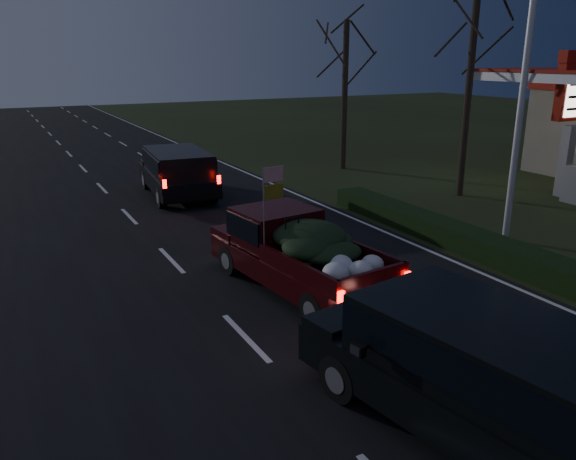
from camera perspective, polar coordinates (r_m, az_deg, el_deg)
name	(u,v)px	position (r m, az deg, el deg)	size (l,w,h in m)	color
ground	(246,338)	(11.34, -4.32, -10.90)	(120.00, 120.00, 0.00)	black
road_asphalt	(246,338)	(11.34, -4.33, -10.85)	(14.00, 120.00, 0.02)	black
hedge_row	(440,230)	(17.67, 15.21, 0.01)	(1.00, 10.00, 0.60)	black
light_pole	(528,51)	(17.50, 23.16, 16.36)	(0.50, 0.90, 9.16)	silver
gas_price_pylon	(574,100)	(24.53, 27.08, 11.70)	(2.00, 0.41, 5.57)	gray
bare_tree_mid	(474,28)	(23.11, 18.41, 18.87)	(3.60, 3.60, 8.50)	black
bare_tree_far	(346,59)	(27.88, 5.88, 16.87)	(3.60, 3.60, 7.00)	black
pickup_truck	(297,248)	(13.24, 0.90, -1.86)	(2.54, 5.34, 2.70)	#320609
lead_suv	(177,168)	(22.62, -11.16, 6.16)	(2.65, 5.41, 1.50)	black
rear_suv	(485,366)	(8.60, 19.37, -12.88)	(3.05, 5.62, 1.53)	black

